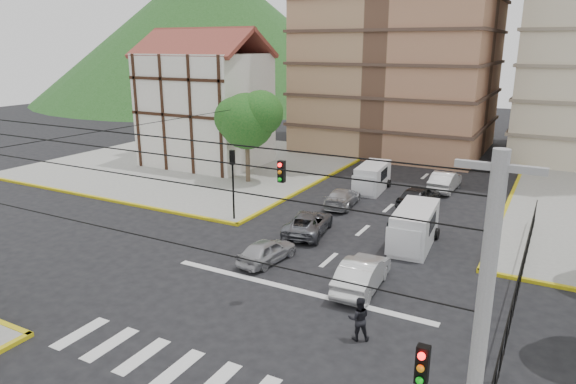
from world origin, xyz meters
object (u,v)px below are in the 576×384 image
Objects in this scene: car_white_front_right at (362,274)px; pedestrian_crosswalk at (359,319)px; traffic_light_nw at (233,173)px; van_right_lane at (413,229)px; van_left_lane at (372,178)px; car_silver_front_left at (267,251)px.

pedestrian_crosswalk is at bearing 105.42° from car_white_front_right.
pedestrian_crosswalk is (11.80, -9.08, -2.25)m from traffic_light_nw.
traffic_light_nw reaches higher than car_white_front_right.
van_right_lane is 1.07× the size of van_left_lane.
car_white_front_right is (5.33, -0.52, 0.12)m from car_silver_front_left.
traffic_light_nw is at bearing -178.97° from van_right_lane.
traffic_light_nw is 7.26m from car_silver_front_left.
traffic_light_nw is 1.21× the size of car_silver_front_left.
car_silver_front_left is 5.36m from car_white_front_right.
van_left_lane is 2.68× the size of pedestrian_crosswalk.
van_left_lane reaches higher than pedestrian_crosswalk.
van_left_lane is (-5.80, 9.63, -0.07)m from van_right_lane.
car_white_front_right is at bearing -25.81° from traffic_light_nw.
van_left_lane is at bearing 63.60° from traffic_light_nw.
van_left_lane is 16.55m from car_white_front_right.
car_white_front_right is 2.61× the size of pedestrian_crosswalk.
van_left_lane is (5.31, 10.69, -2.13)m from traffic_light_nw.
van_left_lane reaches higher than car_silver_front_left.
traffic_light_nw is 12.13m from van_left_lane.
pedestrian_crosswalk is (0.69, -10.14, -0.19)m from van_right_lane.
van_right_lane is at bearing -63.37° from van_left_lane.
van_right_lane is at bearing -99.59° from car_white_front_right.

